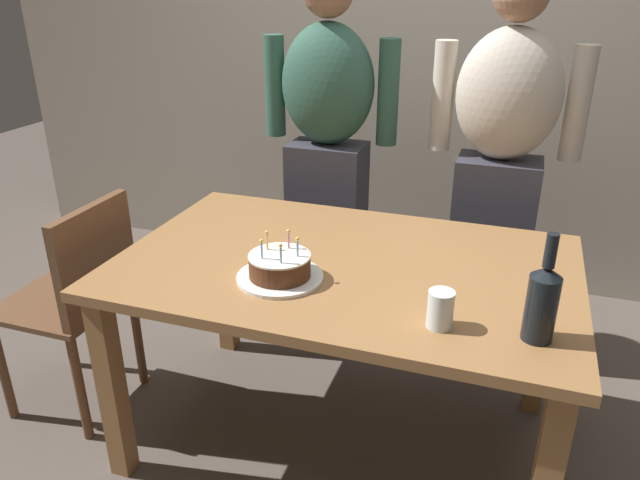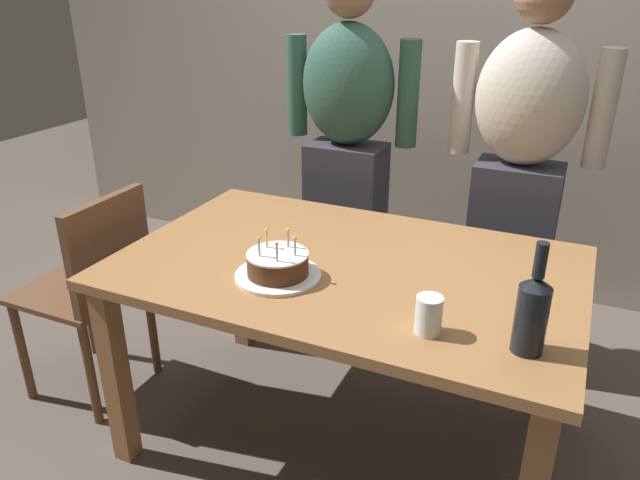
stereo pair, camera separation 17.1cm
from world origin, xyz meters
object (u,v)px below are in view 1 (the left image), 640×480
(person_woman_cardigan, at_px, (499,170))
(dining_chair, at_px, (80,292))
(wine_bottle, at_px, (542,301))
(water_glass_near, at_px, (440,309))
(person_man_bearded, at_px, (327,154))
(birthday_cake, at_px, (280,268))

(person_woman_cardigan, bearing_deg, dining_chair, 32.55)
(wine_bottle, bearing_deg, water_glass_near, -174.87)
(water_glass_near, xyz_separation_m, person_man_bearded, (-0.67, 1.08, 0.08))
(birthday_cake, distance_m, person_woman_cardigan, 1.13)
(wine_bottle, bearing_deg, person_woman_cardigan, 99.42)
(person_man_bearded, xyz_separation_m, person_woman_cardigan, (0.75, 0.00, 0.00))
(wine_bottle, relative_size, dining_chair, 0.34)
(water_glass_near, xyz_separation_m, person_woman_cardigan, (0.07, 1.08, 0.08))
(person_man_bearded, distance_m, person_woman_cardigan, 0.75)
(person_woman_cardigan, bearing_deg, wine_bottle, 99.42)
(person_woman_cardigan, xyz_separation_m, dining_chair, (-1.43, -0.91, -0.36))
(dining_chair, bearing_deg, birthday_cake, 86.73)
(birthday_cake, relative_size, wine_bottle, 0.91)
(birthday_cake, bearing_deg, water_glass_near, -12.79)
(birthday_cake, xyz_separation_m, dining_chair, (-0.84, 0.05, -0.26))
(birthday_cake, xyz_separation_m, water_glass_near, (0.51, -0.12, 0.02))
(water_glass_near, bearing_deg, dining_chair, 173.08)
(birthday_cake, height_order, wine_bottle, wine_bottle)
(birthday_cake, relative_size, person_man_bearded, 0.16)
(person_woman_cardigan, bearing_deg, person_man_bearded, 0.00)
(water_glass_near, relative_size, wine_bottle, 0.36)
(birthday_cake, distance_m, dining_chair, 0.88)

